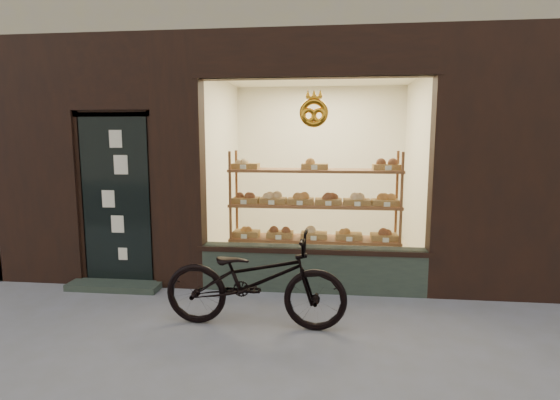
# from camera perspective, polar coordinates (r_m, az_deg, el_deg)

# --- Properties ---
(ground) EXTENTS (90.00, 90.00, 0.00)m
(ground) POSITION_cam_1_polar(r_m,az_deg,el_deg) (3.64, -4.95, -22.71)
(ground) COLOR slate
(display_shelf) EXTENTS (2.20, 0.45, 1.70)m
(display_shelf) POSITION_cam_1_polar(r_m,az_deg,el_deg) (5.71, 4.50, -2.19)
(display_shelf) COLOR brown
(display_shelf) RESTS_ON ground
(bicycle) EXTENTS (1.83, 0.68, 0.95)m
(bicycle) POSITION_cam_1_polar(r_m,az_deg,el_deg) (4.38, -3.31, -10.37)
(bicycle) COLOR black
(bicycle) RESTS_ON ground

